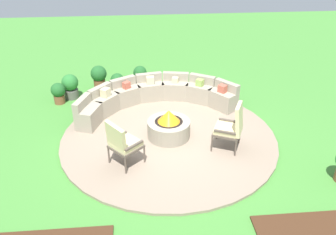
{
  "coord_description": "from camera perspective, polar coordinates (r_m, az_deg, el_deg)",
  "views": [
    {
      "loc": [
        -0.64,
        -6.99,
        4.58
      ],
      "look_at": [
        0.0,
        0.2,
        0.45
      ],
      "focal_mm": 37.87,
      "sensor_mm": 36.0,
      "label": 1
    }
  ],
  "objects": [
    {
      "name": "ground_plane",
      "position": [
        8.38,
        0.12,
        -3.35
      ],
      "size": [
        24.0,
        24.0,
        0.0
      ],
      "primitive_type": "plane",
      "color": "#478C38"
    },
    {
      "name": "patio_circle",
      "position": [
        8.36,
        0.12,
        -3.18
      ],
      "size": [
        5.02,
        5.02,
        0.06
      ],
      "primitive_type": "cylinder",
      "color": "gray",
      "rests_on": "ground_plane"
    },
    {
      "name": "fire_pit",
      "position": [
        8.2,
        0.12,
        -1.47
      ],
      "size": [
        1.0,
        1.0,
        0.68
      ],
      "color": "#9E937F",
      "rests_on": "patio_circle"
    },
    {
      "name": "curved_stone_bench",
      "position": [
        9.52,
        -2.29,
        3.47
      ],
      "size": [
        4.19,
        2.01,
        0.72
      ],
      "color": "#9E937F",
      "rests_on": "patio_circle"
    },
    {
      "name": "lounge_chair_front_left",
      "position": [
        7.2,
        -7.36,
        -3.99
      ],
      "size": [
        0.79,
        0.82,
        1.06
      ],
      "rotation": [
        0.0,
        0.0,
        5.44
      ],
      "color": "brown",
      "rests_on": "patio_circle"
    },
    {
      "name": "lounge_chair_front_right",
      "position": [
        7.76,
        10.18,
        -1.36
      ],
      "size": [
        0.76,
        0.76,
        1.1
      ],
      "rotation": [
        0.0,
        0.0,
        7.44
      ],
      "color": "brown",
      "rests_on": "patio_circle"
    },
    {
      "name": "potted_plant_0",
      "position": [
        10.59,
        -8.15,
        5.73
      ],
      "size": [
        0.39,
        0.39,
        0.57
      ],
      "color": "#A89E8E",
      "rests_on": "ground_plane"
    },
    {
      "name": "potted_plant_1",
      "position": [
        10.75,
        -11.05,
        6.48
      ],
      "size": [
        0.47,
        0.47,
        0.76
      ],
      "color": "brown",
      "rests_on": "ground_plane"
    },
    {
      "name": "potted_plant_2",
      "position": [
        10.25,
        -17.23,
        3.9
      ],
      "size": [
        0.39,
        0.39,
        0.6
      ],
      "color": "brown",
      "rests_on": "ground_plane"
    },
    {
      "name": "potted_plant_3",
      "position": [
        10.46,
        -15.44,
        4.96
      ],
      "size": [
        0.47,
        0.47,
        0.71
      ],
      "color": "#605B56",
      "rests_on": "ground_plane"
    },
    {
      "name": "potted_plant_4",
      "position": [
        11.0,
        -4.51,
        6.94
      ],
      "size": [
        0.41,
        0.41,
        0.59
      ],
      "color": "#605B56",
      "rests_on": "ground_plane"
    }
  ]
}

